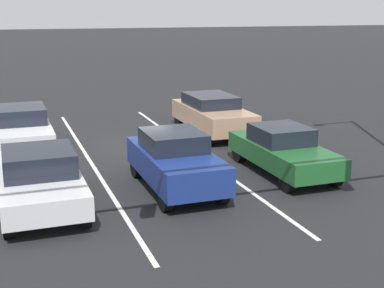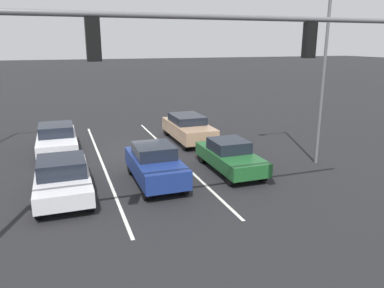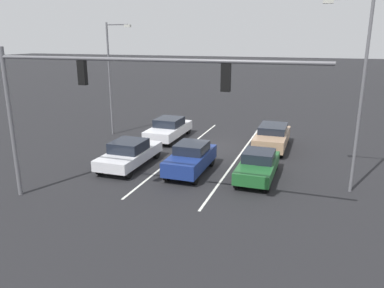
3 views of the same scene
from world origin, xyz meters
The scene contains 11 objects.
ground_plane centered at (0.00, 0.00, 0.00)m, with size 240.00×240.00×0.00m, color black.
lane_stripe_left_divider centered at (-1.82, 1.83, 0.01)m, with size 0.12×15.65×0.01m, color silver.
lane_stripe_center_divider centered at (1.82, 1.83, 0.01)m, with size 0.12×15.65×0.01m, color silver.
car_darkgreen_leftlane_front centered at (-3.50, 5.01, 0.72)m, with size 1.73×4.32×1.42m.
car_navy_midlane_front centered at (0.04, 5.34, 0.82)m, with size 1.76×4.13×1.60m.
car_silver_rightlane_front centered at (3.65, 5.43, 0.76)m, with size 1.93×4.74×1.49m.
car_tan_leftlane_second centered at (-3.49, -0.71, 0.81)m, with size 1.91×4.72×1.53m.
car_white_rightlane_second centered at (3.80, -0.76, 0.76)m, with size 1.93×4.74×1.50m.
traffic_signal_gantry centered at (2.42, 10.64, 5.00)m, with size 13.21×0.37×6.66m.
street_lamp_right_shoulder centered at (8.13, -0.67, 4.63)m, with size 1.94×0.24×8.03m.
street_lamp_left_shoulder centered at (-7.72, 5.34, 5.01)m, with size 2.05×0.24×8.74m.
Camera 3 is at (-6.17, 23.27, 7.02)m, focal length 35.00 mm.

